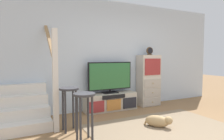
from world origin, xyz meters
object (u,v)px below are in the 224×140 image
bar_stool_near (84,106)px  side_cabinet (149,80)px  television (110,77)px  desk_clock (150,51)px  bar_stool_far (69,99)px  dog (159,121)px  media_console (111,102)px

bar_stool_near → side_cabinet: bearing=31.6°
television → desk_clock: (1.15, -0.03, 0.63)m
bar_stool_far → dog: (1.53, -0.57, -0.45)m
dog → media_console: bearing=101.9°
television → side_cabinet: side_cabinet is taller
dog → bar_stool_near: bearing=178.2°
side_cabinet → bar_stool_far: 2.53m
side_cabinet → bar_stool_near: (-2.27, -1.39, -0.12)m
desk_clock → dog: 2.14m
desk_clock → bar_stool_far: size_ratio=0.27×
side_cabinet → desk_clock: bearing=-50.9°
media_console → bar_stool_near: bar_stool_near is taller
desk_clock → bar_stool_near: size_ratio=0.28×
side_cabinet → bar_stool_far: size_ratio=1.76×
dog → television: bearing=101.7°
bar_stool_near → television: bearing=51.4°
media_console → desk_clock: bearing=-0.2°
bar_stool_far → dog: size_ratio=1.64×
desk_clock → media_console: bearing=179.8°
bar_stool_near → dog: bar_stool_near is taller
media_console → television: size_ratio=1.16×
bar_stool_far → desk_clock: bearing=19.8°
desk_clock → side_cabinet: bearing=129.1°
television → bar_stool_near: 1.82m
bar_stool_near → desk_clock: bearing=31.2°
television → side_cabinet: 1.15m
television → desk_clock: bearing=-1.4°
side_cabinet → bar_stool_near: size_ratio=1.80×
bar_stool_near → bar_stool_far: bearing=101.4°
bar_stool_far → dog: bearing=-20.3°
bar_stool_near → dog: 1.49m
bar_stool_near → bar_stool_far: (-0.10, 0.52, 0.01)m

